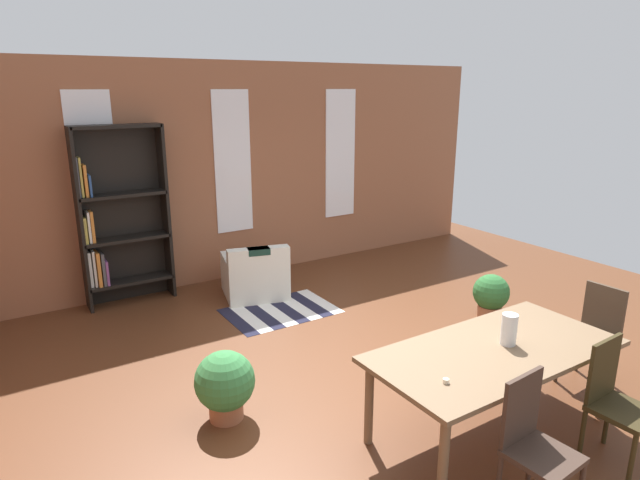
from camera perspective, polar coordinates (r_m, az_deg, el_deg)
ground_plane at (r=5.44m, az=7.29°, el=-14.33°), size 10.33×10.33×0.00m
back_wall_brick at (r=7.92m, az=-9.36°, el=7.03°), size 8.94×0.12×3.09m
window_pane_0 at (r=7.30m, az=-22.73°, el=6.53°), size 0.55×0.02×2.01m
window_pane_1 at (r=7.83m, az=-9.21°, el=8.09°), size 0.55×0.02×2.01m
window_pane_2 at (r=8.73m, az=2.15°, el=9.05°), size 0.55×0.02×2.01m
dining_table at (r=4.59m, az=17.99°, el=-11.64°), size 2.07×1.00×0.74m
vase_on_table at (r=4.61m, az=19.34°, el=-8.90°), size 0.12×0.12×0.26m
tealight_candle_0 at (r=3.98m, az=13.16°, el=-14.29°), size 0.04×0.04×0.03m
dining_chair_near_right at (r=4.67m, az=28.68°, el=-14.52°), size 0.42×0.42×0.95m
dining_chair_head_right at (r=5.73m, az=27.03°, el=-8.68°), size 0.42×0.42×0.95m
dining_chair_near_left at (r=3.97m, az=21.63°, el=-19.24°), size 0.43×0.43×0.95m
bookshelf_tall at (r=7.28m, az=-20.61°, el=2.10°), size 1.09×0.30×2.29m
armchair_white at (r=7.32m, az=-6.86°, el=-3.81°), size 0.97×0.97×0.75m
potted_plant_by_shelf at (r=6.75m, az=17.59°, el=-5.66°), size 0.43×0.43×0.60m
potted_plant_corner at (r=4.74m, az=-10.02°, el=-14.70°), size 0.51×0.51×0.61m
striped_rug at (r=6.89m, az=-4.21°, el=-7.46°), size 1.35×0.93×0.01m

